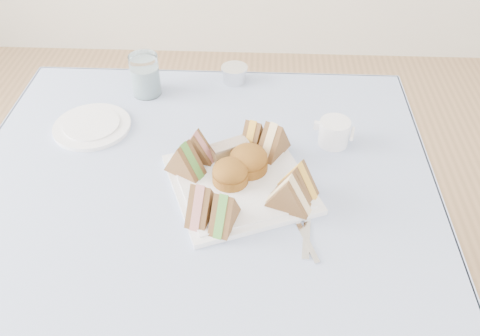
{
  "coord_description": "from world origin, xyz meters",
  "views": [
    {
      "loc": [
        0.13,
        -0.75,
        1.49
      ],
      "look_at": [
        0.09,
        0.04,
        0.8
      ],
      "focal_mm": 38.0,
      "sensor_mm": 36.0,
      "label": 1
    }
  ],
  "objects_px": {
    "water_glass": "(145,75)",
    "creamer_jug": "(334,132)",
    "serving_plate": "(240,183)",
    "table": "(205,301)"
  },
  "relations": [
    {
      "from": "serving_plate",
      "to": "creamer_jug",
      "type": "relative_size",
      "value": 3.93
    },
    {
      "from": "water_glass",
      "to": "creamer_jug",
      "type": "relative_size",
      "value": 1.57
    },
    {
      "from": "serving_plate",
      "to": "creamer_jug",
      "type": "xyz_separation_m",
      "value": [
        0.21,
        0.16,
        0.03
      ]
    },
    {
      "from": "table",
      "to": "water_glass",
      "type": "relative_size",
      "value": 8.14
    },
    {
      "from": "water_glass",
      "to": "creamer_jug",
      "type": "distance_m",
      "value": 0.51
    },
    {
      "from": "serving_plate",
      "to": "water_glass",
      "type": "height_order",
      "value": "water_glass"
    },
    {
      "from": "table",
      "to": "serving_plate",
      "type": "bearing_deg",
      "value": 24.95
    },
    {
      "from": "creamer_jug",
      "to": "water_glass",
      "type": "bearing_deg",
      "value": 170.78
    },
    {
      "from": "water_glass",
      "to": "creamer_jug",
      "type": "bearing_deg",
      "value": -22.01
    },
    {
      "from": "serving_plate",
      "to": "creamer_jug",
      "type": "bearing_deg",
      "value": 14.74
    }
  ]
}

